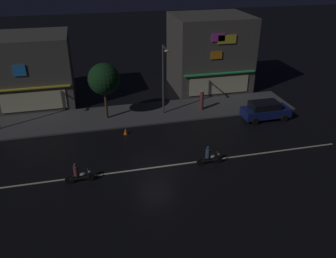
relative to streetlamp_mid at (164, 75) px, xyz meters
name	(u,v)px	position (x,y,z in m)	size (l,w,h in m)	color
ground_plane	(155,167)	(-2.56, -8.44, -3.97)	(140.00, 140.00, 0.00)	black
lane_divider_stripe	(155,167)	(-2.56, -8.44, -3.96)	(28.86, 0.16, 0.01)	beige
sidewalk_far	(136,114)	(-2.56, 0.63, -3.90)	(30.38, 4.82, 0.14)	#4C4C4F
storefront_left_block	(209,52)	(6.55, 6.40, -0.06)	(7.99, 6.88, 7.82)	#56514C
storefront_center_block	(33,70)	(-11.68, 6.19, -0.60)	(7.27, 6.46, 6.75)	#56514C
streetlamp_mid	(164,75)	(0.00, 0.00, 0.00)	(0.44, 1.64, 6.41)	#47494C
pedestrian_on_sidewalk	(202,101)	(3.72, 0.16, -2.92)	(0.36, 0.36, 1.96)	brown
street_tree	(104,79)	(-5.24, 0.37, -0.13)	(2.77, 2.77, 5.10)	#473323
parked_car_near_kerb	(265,110)	(8.75, -2.92, -3.10)	(4.30, 1.98, 1.67)	navy
motorcycle_lead	(209,157)	(1.24, -8.94, -3.34)	(1.90, 0.60, 1.52)	black
motorcycle_following	(78,175)	(-7.88, -9.02, -3.34)	(1.90, 0.60, 1.52)	black
traffic_cone	(126,131)	(-3.97, -2.93, -3.69)	(0.36, 0.36, 0.55)	orange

